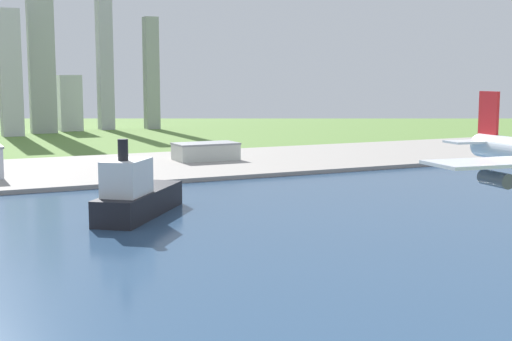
{
  "coord_description": "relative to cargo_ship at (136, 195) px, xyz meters",
  "views": [
    {
      "loc": [
        -73.85,
        55.21,
        57.84
      ],
      "look_at": [
        5.09,
        219.36,
        33.86
      ],
      "focal_mm": 49.9,
      "sensor_mm": 36.0,
      "label": 1
    }
  ],
  "objects": [
    {
      "name": "water_bay",
      "position": [
        -7.15,
        -98.38,
        -9.2
      ],
      "size": [
        840.0,
        360.0,
        0.15
      ],
      "primitive_type": "cube",
      "color": "#2D4C70",
      "rests_on": "ground"
    },
    {
      "name": "cargo_ship",
      "position": [
        0.0,
        0.0,
        0.0
      ],
      "size": [
        51.11,
        58.31,
        33.52
      ],
      "color": "black",
      "rests_on": "water_bay"
    },
    {
      "name": "warehouse_annex",
      "position": [
        94.78,
        160.52,
        -0.98
      ],
      "size": [
        42.18,
        23.59,
        11.54
      ],
      "color": "silver",
      "rests_on": "industrial_pier"
    },
    {
      "name": "industrial_pier",
      "position": [
        -7.15,
        151.62,
        -8.03
      ],
      "size": [
        840.0,
        140.0,
        2.5
      ],
      "primitive_type": "cube",
      "color": "#9D968F",
      "rests_on": "ground"
    },
    {
      "name": "ground_plane",
      "position": [
        -7.15,
        -38.38,
        -9.28
      ],
      "size": [
        2400.0,
        2400.0,
        0.0
      ],
      "primitive_type": "plane",
      "color": "#5E863C"
    }
  ]
}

